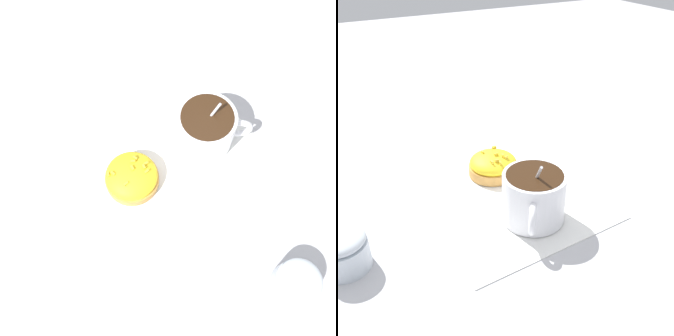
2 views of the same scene
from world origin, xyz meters
The scene contains 5 objects.
ground_plane centered at (0.00, 0.00, 0.00)m, with size 3.00×3.00×0.00m, color #B2B2B7.
paper_napkin centered at (0.00, 0.00, 0.00)m, with size 0.30×0.27×0.00m.
coffee_cup centered at (-0.07, -0.01, 0.04)m, with size 0.11×0.09×0.10m.
frosted_pastry centered at (0.07, -0.01, 0.02)m, with size 0.08×0.08×0.04m.
sugar_bowl centered at (-0.04, 0.24, 0.03)m, with size 0.06×0.06×0.05m.
Camera 2 is at (-0.45, 0.24, 0.36)m, focal length 42.00 mm.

